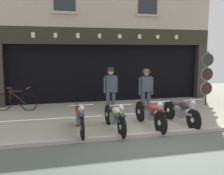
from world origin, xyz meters
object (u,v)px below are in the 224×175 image
Objects in this scene: advert_board_far at (42,65)px; shopkeeper_center at (146,89)px; motorcycle_center_left at (115,117)px; salesman_left at (111,88)px; motorcycle_center_right at (181,112)px; motorcycle_left at (80,117)px; tyre_sign_pole at (207,75)px; advert_board_near at (65,64)px; leaning_bicycle at (15,101)px; motorcycle_center at (150,114)px.

shopkeeper_center is at bearing -34.83° from advert_board_far.
salesman_left is at bearing -102.51° from motorcycle_center_left.
motorcycle_center_right is 6.32m from advert_board_far.
motorcycle_left is 1.00m from motorcycle_center_left.
tyre_sign_pole reaches higher than advert_board_near.
salesman_left is 1.03× the size of shopkeeper_center.
leaning_bicycle is at bearing -56.21° from motorcycle_left.
motorcycle_left is 1.03× the size of motorcycle_center_left.
advert_board_far is (-2.51, 2.31, 0.78)m from salesman_left.
shopkeeper_center is 3.94m from advert_board_near.
motorcycle_center_left is at bearing -65.73° from advert_board_far.
motorcycle_left is at bearing -76.59° from advert_board_far.
advert_board_far is (-4.24, 4.50, 1.29)m from motorcycle_center_right.
motorcycle_center is 1.99× the size of advert_board_near.
motorcycle_left reaches higher than motorcycle_center_left.
motorcycle_center_right is 1.88× the size of advert_board_near.
leaning_bicycle is at bearing -149.50° from advert_board_near.
motorcycle_center_left is 1.22× the size of leaning_bicycle.
shopkeeper_center is at bearing -110.58° from motorcycle_center.
motorcycle_left reaches higher than motorcycle_center_right.
motorcycle_left is 3.34m from shopkeeper_center.
leaning_bicycle is at bearing -130.57° from advert_board_far.
motorcycle_left is 1.25× the size of leaning_bicycle.
tyre_sign_pole reaches higher than leaning_bicycle.
shopkeeper_center reaches higher than motorcycle_left.
advert_board_near is 0.63× the size of leaning_bicycle.
shopkeeper_center is (-0.45, 1.86, 0.48)m from motorcycle_center_right.
advert_board_far is at bearing 150.49° from leaning_bicycle.
advert_board_far reaches higher than motorcycle_center_left.
advert_board_far is (-1.08, 4.53, 1.28)m from motorcycle_left.
salesman_left is at bearing -42.65° from advert_board_far.
salesman_left is 3.75m from leaning_bicycle.
advert_board_far reaches higher than motorcycle_left.
motorcycle_center_right is 3.70m from tyre_sign_pole.
motorcycle_center is 5.71m from advert_board_far.
motorcycle_center is 0.91× the size of tyre_sign_pole.
motorcycle_center_right is (3.16, 0.02, -0.01)m from motorcycle_left.
motorcycle_center_left is 1.24× the size of shopkeeper_center.
advert_board_near reaches higher than motorcycle_left.
advert_board_near reaches higher than advert_board_far.
tyre_sign_pole is (2.56, 2.52, 0.88)m from motorcycle_center_right.
shopkeeper_center is 0.98× the size of leaning_bicycle.
motorcycle_center_left is at bearing 53.15° from leaning_bicycle.
motorcycle_center_left is 2.02× the size of advert_board_far.
leaning_bicycle is at bearing 174.16° from tyre_sign_pole.
motorcycle_center_right is at bearing -54.22° from advert_board_near.
motorcycle_center_left is at bearing 52.03° from shopkeeper_center.
leaning_bicycle is at bearing -26.10° from salesman_left.
salesman_left reaches higher than motorcycle_left.
tyre_sign_pole is at bearing -16.26° from advert_board_far.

